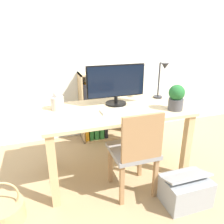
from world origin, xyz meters
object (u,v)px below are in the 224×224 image
at_px(keyboard, 121,110).
at_px(chair, 135,150).
at_px(storage_box, 185,190).
at_px(potted_plant, 176,97).
at_px(bookshelf, 99,109).
at_px(basket, 4,211).
at_px(monitor, 116,83).
at_px(desk_lamp, 162,77).
at_px(vase, 57,102).

xyz_separation_m(keyboard, chair, (0.02, -0.31, -0.27)).
xyz_separation_m(keyboard, storage_box, (0.40, -0.56, -0.60)).
distance_m(potted_plant, bookshelf, 1.23).
bearing_deg(basket, chair, -1.43).
bearing_deg(storage_box, monitor, 116.11).
bearing_deg(desk_lamp, potted_plant, -95.85).
bearing_deg(monitor, potted_plant, -34.78).
bearing_deg(chair, desk_lamp, 38.50).
bearing_deg(bookshelf, basket, -133.27).
relative_size(potted_plant, chair, 0.29).
height_order(vase, potted_plant, potted_plant).
height_order(keyboard, chair, chair).
bearing_deg(basket, monitor, 23.89).
relative_size(monitor, desk_lamp, 1.51).
xyz_separation_m(monitor, chair, (0.00, -0.53, -0.49)).
xyz_separation_m(vase, potted_plant, (1.09, -0.37, 0.05)).
bearing_deg(desk_lamp, keyboard, -157.76).
bearing_deg(chair, storage_box, -40.60).
relative_size(monitor, vase, 3.27).
bearing_deg(storage_box, basket, 169.30).
bearing_deg(desk_lamp, vase, 179.05).
relative_size(vase, potted_plant, 0.75).
distance_m(vase, chair, 0.88).
bearing_deg(potted_plant, monitor, 145.22).
height_order(keyboard, storage_box, keyboard).
xyz_separation_m(desk_lamp, storage_box, (-0.15, -0.79, -0.84)).
relative_size(desk_lamp, potted_plant, 1.64).
bearing_deg(basket, keyboard, 14.18).
distance_m(vase, desk_lamp, 1.14).
distance_m(desk_lamp, bookshelf, 1.03).
xyz_separation_m(keyboard, basket, (-1.10, -0.28, -0.64)).
bearing_deg(keyboard, monitor, 84.98).
xyz_separation_m(chair, basket, (-1.13, 0.03, -0.37)).
bearing_deg(potted_plant, keyboard, 166.30).
height_order(vase, chair, vase).
bearing_deg(basket, storage_box, -10.70).
bearing_deg(monitor, vase, 177.59).
bearing_deg(potted_plant, chair, -159.76).
relative_size(keyboard, vase, 2.12).
height_order(desk_lamp, basket, desk_lamp).
relative_size(monitor, storage_box, 1.51).
relative_size(keyboard, bookshelf, 0.42).
xyz_separation_m(desk_lamp, potted_plant, (-0.04, -0.35, -0.12)).
height_order(monitor, potted_plant, monitor).
distance_m(desk_lamp, potted_plant, 0.37).
bearing_deg(chair, keyboard, 87.28).
bearing_deg(storage_box, vase, 140.49).
relative_size(desk_lamp, storage_box, 1.00).
bearing_deg(bookshelf, keyboard, -91.12).
bearing_deg(vase, potted_plant, -18.69).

